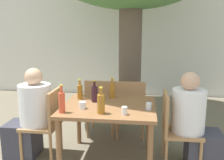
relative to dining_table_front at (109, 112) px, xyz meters
The scene contains 17 objects.
ground_plane 0.64m from the dining_table_front, ahead, with size 30.00×30.00×0.00m, color #706651.
cafe_building_wall 3.45m from the dining_table_front, 90.00° to the left, with size 10.00×0.08×2.80m.
dining_table_front is the anchor object (origin of this frame).
patio_chair_0 0.80m from the dining_table_front, behind, with size 0.44×0.44×0.89m.
patio_chair_1 0.80m from the dining_table_front, ahead, with size 0.44×0.44×0.89m.
patio_chair_2 0.76m from the dining_table_front, 107.15° to the left, with size 0.44×0.44×0.89m.
patio_chair_3 0.76m from the dining_table_front, 72.85° to the left, with size 0.44×0.44×0.89m.
person_seated_0 1.02m from the dining_table_front, behind, with size 0.60×0.40×1.16m.
person_seated_1 1.02m from the dining_table_front, ahead, with size 0.59×0.39×1.15m.
amber_bottle_0 0.51m from the dining_table_front, 151.59° to the left, with size 0.07×0.07×0.26m.
amber_bottle_1 0.37m from the dining_table_front, 97.53° to the right, with size 0.08×0.08×0.30m.
amber_bottle_2 0.38m from the dining_table_front, 90.79° to the left, with size 0.07×0.07×0.28m.
wine_bottle_3 0.30m from the dining_table_front, 149.01° to the left, with size 0.08×0.08×0.28m.
soda_bottle_4 0.62m from the dining_table_front, 144.70° to the right, with size 0.07×0.07×0.31m.
drinking_glass_0 0.50m from the dining_table_front, 13.43° to the right, with size 0.07×0.07×0.08m.
drinking_glass_1 0.41m from the dining_table_front, 56.36° to the right, with size 0.06×0.06×0.09m.
drinking_glass_2 0.35m from the dining_table_front, 149.26° to the right, with size 0.08×0.08×0.08m.
Camera 1 is at (0.40, -2.86, 1.62)m, focal length 40.00 mm.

